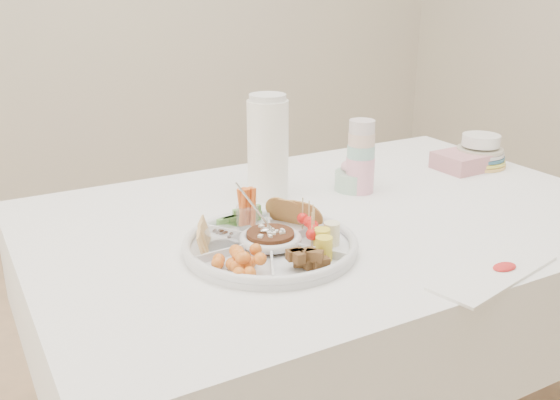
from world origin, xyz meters
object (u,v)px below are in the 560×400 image
thermos (268,146)px  plate_stack (480,149)px  party_tray (270,242)px  dining_table (330,340)px

thermos → plate_stack: bearing=-5.4°
plate_stack → thermos: bearing=174.6°
party_tray → thermos: 0.38m
dining_table → party_tray: bearing=-153.0°
dining_table → plate_stack: 0.78m
dining_table → thermos: size_ratio=5.28×
thermos → plate_stack: (0.73, -0.07, -0.09)m
dining_table → party_tray: party_tray is taller
party_tray → thermos: thermos is taller
party_tray → plate_stack: plate_stack is taller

